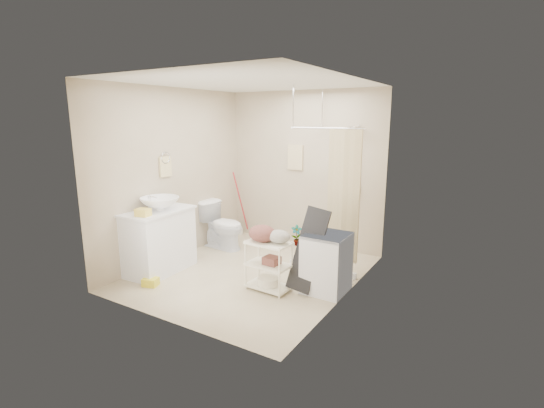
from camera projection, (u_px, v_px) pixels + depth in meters
The scene contains 23 objects.
floor at pixel (251, 273), 5.59m from camera, with size 3.20×3.20×0.00m, color beige.
ceiling at pixel (249, 82), 5.04m from camera, with size 2.80×3.20×0.04m, color silver.
wall_back at pixel (304, 170), 6.65m from camera, with size 2.80×0.04×2.60m, color #BDAE92.
wall_front at pixel (161, 204), 3.98m from camera, with size 2.80×0.04×2.60m, color #BDAE92.
wall_left at pixel (175, 175), 6.02m from camera, with size 0.04×3.20×2.60m, color #BDAE92.
wall_right at pixel (349, 192), 4.61m from camera, with size 0.04×3.20×2.60m, color #BDAE92.
vanity at pixel (159, 241), 5.58m from camera, with size 0.57×1.02×0.90m, color silver.
sink at pixel (160, 204), 5.46m from camera, with size 0.53×0.53×0.18m, color white.
counter_basket at pixel (143, 212), 5.13m from camera, with size 0.18×0.14×0.10m, color #EDD150.
floor_basket at pixel (150, 280), 5.14m from camera, with size 0.27×0.21×0.15m, color yellow.
toilet at pixel (223, 225), 6.60m from camera, with size 0.44×0.77×0.79m, color white.
mop at pixel (239, 203), 7.34m from camera, with size 0.11×0.11×1.19m, color #B4242C, non-canonical shape.
potted_plant_a at pixel (297, 235), 6.75m from camera, with size 0.19×0.13×0.36m, color brown.
potted_plant_b at pixel (311, 238), 6.66m from camera, with size 0.17×0.14×0.31m, color brown.
hanging_towel at pixel (295, 157), 6.67m from camera, with size 0.28×0.03×0.42m, color beige.
towel_ring at pixel (165, 165), 5.81m from camera, with size 0.04×0.22×0.34m, color beige, non-canonical shape.
tp_holder at pixel (181, 211), 6.17m from camera, with size 0.08×0.12×0.14m, color white, non-canonical shape.
shower at pixel (338, 194), 5.81m from camera, with size 1.10×1.10×2.10m, color silver, non-canonical shape.
shampoo_bottle_a at pixel (337, 163), 6.25m from camera, with size 0.10×0.10×0.26m, color white.
shampoo_bottle_b at pixel (344, 166), 6.19m from camera, with size 0.08×0.08×0.17m, color #355DA6.
washing_machine at pixel (327, 263), 4.94m from camera, with size 0.51×0.53×0.75m, color white.
laundry_rack at pixel (269, 261), 4.97m from camera, with size 0.55×0.32×0.76m, color white, non-canonical shape.
ironing_board at pixel (308, 250), 4.88m from camera, with size 0.31×0.09×1.11m, color black, non-canonical shape.
Camera 1 is at (2.97, -4.34, 2.15)m, focal length 26.00 mm.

